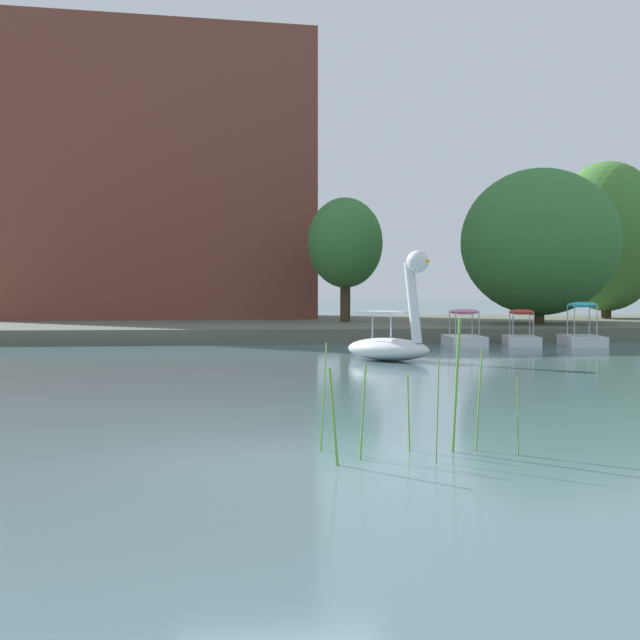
% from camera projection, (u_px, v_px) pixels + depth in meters
% --- Properties ---
extents(ground_plane, '(631.24, 631.24, 0.00)m').
position_uv_depth(ground_plane, '(283.00, 460.00, 9.06)').
color(ground_plane, slate).
extents(shore_bank_far, '(116.57, 21.50, 0.57)m').
position_uv_depth(shore_bank_far, '(251.00, 326.00, 40.71)').
color(shore_bank_far, '#5B6051').
rests_on(shore_bank_far, ground_plane).
extents(swan_boat, '(2.82, 2.81, 3.06)m').
position_uv_depth(swan_boat, '(392.00, 337.00, 22.64)').
color(swan_boat, white).
rests_on(swan_boat, ground_plane).
extents(pedal_boat_pink, '(1.35, 2.30, 1.35)m').
position_uv_depth(pedal_boat_pink, '(464.00, 335.00, 28.80)').
color(pedal_boat_pink, white).
rests_on(pedal_boat_pink, ground_plane).
extents(pedal_boat_red, '(1.57, 2.37, 1.33)m').
position_uv_depth(pedal_boat_red, '(521.00, 336.00, 29.22)').
color(pedal_boat_red, white).
rests_on(pedal_boat_red, ground_plane).
extents(pedal_boat_cyan, '(1.65, 2.57, 1.60)m').
position_uv_depth(pedal_boat_cyan, '(582.00, 334.00, 29.11)').
color(pedal_boat_cyan, white).
rests_on(pedal_boat_cyan, ground_plane).
extents(tree_willow_overhanging, '(9.87, 9.93, 6.83)m').
position_uv_depth(tree_willow_overhanging, '(540.00, 242.00, 35.65)').
color(tree_willow_overhanging, '#4C3823').
rests_on(tree_willow_overhanging, shore_bank_far).
extents(tree_willow_near_path, '(7.47, 7.25, 8.53)m').
position_uv_depth(tree_willow_near_path, '(607.00, 237.00, 44.09)').
color(tree_willow_near_path, '#423323').
rests_on(tree_willow_near_path, shore_bank_far).
extents(tree_broadleaf_left, '(5.09, 5.20, 5.89)m').
position_uv_depth(tree_broadleaf_left, '(345.00, 243.00, 38.41)').
color(tree_broadleaf_left, '#423323').
rests_on(tree_broadleaf_left, shore_bank_far).
extents(apartment_block, '(17.48, 11.90, 15.19)m').
position_uv_depth(apartment_block, '(156.00, 183.00, 45.49)').
color(apartment_block, brown).
rests_on(apartment_block, shore_bank_far).
extents(reed_clump_foreground, '(2.26, 0.88, 1.58)m').
position_uv_depth(reed_clump_foreground, '(413.00, 401.00, 9.27)').
color(reed_clump_foreground, '#669942').
rests_on(reed_clump_foreground, ground_plane).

